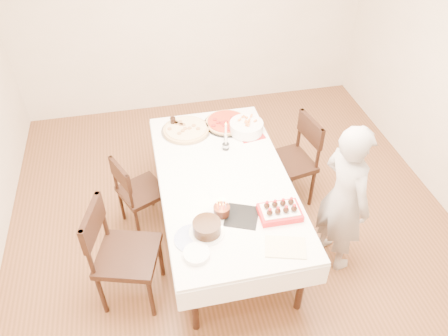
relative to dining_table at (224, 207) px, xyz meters
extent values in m
plane|color=brown|center=(0.12, -0.03, -0.38)|extent=(5.00, 5.00, 0.00)
cube|color=beige|center=(0.12, 2.47, 0.98)|extent=(4.50, 0.04, 2.70)
cube|color=white|center=(0.00, 0.00, 0.00)|extent=(1.72, 2.38, 0.75)
imported|color=#A49E9B|center=(0.94, -0.47, 0.38)|extent=(0.49, 0.62, 1.50)
cylinder|color=beige|center=(-0.23, 0.77, 0.40)|extent=(0.52, 0.52, 0.04)
cylinder|color=red|center=(0.21, 0.81, 0.40)|extent=(0.63, 0.63, 0.04)
cube|color=#B21E1E|center=(0.40, 0.59, 0.38)|extent=(0.28, 0.28, 0.01)
cylinder|color=white|center=(0.37, 0.63, 0.44)|extent=(0.34, 0.34, 0.11)
cylinder|color=white|center=(0.11, 0.41, 0.53)|extent=(0.08, 0.08, 0.32)
cylinder|color=black|center=(-0.34, 0.89, 0.43)|extent=(0.07, 0.07, 0.11)
cylinder|color=black|center=(-0.26, -0.59, 0.43)|extent=(0.32, 0.32, 0.11)
cube|color=black|center=(0.04, -0.48, 0.38)|extent=(0.34, 0.34, 0.01)
cylinder|color=#3E1B10|center=(-0.11, -0.43, 0.46)|extent=(0.17, 0.17, 0.14)
cube|color=beige|center=(0.29, -0.87, 0.38)|extent=(0.35, 0.28, 0.03)
cylinder|color=white|center=(-0.38, -0.80, 0.40)|extent=(0.23, 0.23, 0.04)
cylinder|color=white|center=(-0.39, -0.63, 0.38)|extent=(0.35, 0.35, 0.01)
camera|label=1|loc=(-0.61, -2.82, 3.00)|focal=35.00mm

